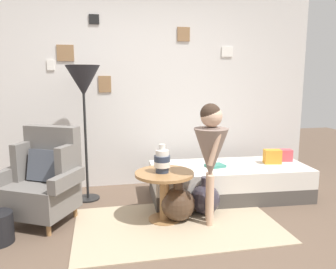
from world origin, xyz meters
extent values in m
plane|color=brown|center=(0.00, 0.00, 0.00)|extent=(12.00, 12.00, 0.00)
cube|color=silver|center=(0.00, 1.95, 1.30)|extent=(4.80, 0.10, 2.60)
cube|color=olive|center=(-0.50, 1.90, 1.38)|extent=(0.16, 0.02, 0.21)
cube|color=gray|center=(-0.50, 1.89, 1.38)|extent=(0.13, 0.01, 0.17)
cube|color=olive|center=(0.56, 1.90, 2.04)|extent=(0.17, 0.02, 0.18)
cube|color=#A0A09B|center=(0.56, 1.89, 2.04)|extent=(0.13, 0.01, 0.14)
cube|color=white|center=(1.18, 1.90, 1.82)|extent=(0.16, 0.02, 0.14)
cube|color=silver|center=(1.18, 1.89, 1.82)|extent=(0.13, 0.01, 0.11)
cube|color=white|center=(-1.15, 1.90, 1.62)|extent=(0.09, 0.02, 0.13)
cube|color=slate|center=(-1.15, 1.89, 1.62)|extent=(0.07, 0.01, 0.10)
cube|color=black|center=(-0.60, 1.90, 2.19)|extent=(0.13, 0.02, 0.12)
cube|color=silver|center=(-0.60, 1.89, 2.19)|extent=(0.10, 0.01, 0.09)
cube|color=olive|center=(-0.97, 1.90, 1.77)|extent=(0.21, 0.02, 0.20)
cube|color=silver|center=(-0.97, 1.89, 1.77)|extent=(0.16, 0.01, 0.16)
cube|color=tan|center=(0.15, 0.48, 0.01)|extent=(2.02, 1.21, 0.01)
cylinder|color=#9E7042|center=(-1.51, 0.75, 0.06)|extent=(0.04, 0.04, 0.12)
cylinder|color=#9E7042|center=(-1.09, 0.52, 0.06)|extent=(0.04, 0.04, 0.12)
cylinder|color=#9E7042|center=(-1.29, 1.14, 0.06)|extent=(0.04, 0.04, 0.12)
cylinder|color=#9E7042|center=(-0.87, 0.91, 0.06)|extent=(0.04, 0.04, 0.12)
cube|color=slate|center=(-1.19, 0.83, 0.27)|extent=(0.80, 0.78, 0.30)
cube|color=slate|center=(-1.08, 1.03, 0.70)|extent=(0.59, 0.41, 0.55)
cube|color=slate|center=(-1.37, 1.04, 0.61)|extent=(0.22, 0.31, 0.39)
cube|color=slate|center=(-0.91, 0.79, 0.61)|extent=(0.22, 0.31, 0.39)
cube|color=slate|center=(-1.49, 0.97, 0.49)|extent=(0.32, 0.48, 0.14)
cube|color=slate|center=(-0.91, 0.65, 0.49)|extent=(0.32, 0.48, 0.14)
cube|color=#474C56|center=(-1.14, 0.92, 0.58)|extent=(0.39, 0.32, 0.33)
cube|color=#4C4742|center=(0.96, 1.15, 0.09)|extent=(1.94, 0.91, 0.18)
cube|color=silver|center=(0.96, 1.15, 0.29)|extent=(1.94, 0.91, 0.22)
cube|color=#D64C56|center=(1.74, 1.23, 0.47)|extent=(0.22, 0.16, 0.15)
cube|color=orange|center=(1.53, 1.14, 0.49)|extent=(0.22, 0.16, 0.18)
cylinder|color=#9E7042|center=(0.05, 0.63, 0.01)|extent=(0.33, 0.33, 0.02)
cylinder|color=#9E7042|center=(0.05, 0.63, 0.25)|extent=(0.10, 0.10, 0.47)
cylinder|color=#9E7042|center=(0.05, 0.63, 0.50)|extent=(0.60, 0.60, 0.03)
cylinder|color=#2D384C|center=(0.02, 0.64, 0.55)|extent=(0.13, 0.13, 0.06)
cylinder|color=white|center=(0.02, 0.64, 0.60)|extent=(0.16, 0.16, 0.06)
cylinder|color=#2D384C|center=(0.02, 0.64, 0.66)|extent=(0.16, 0.16, 0.06)
cylinder|color=white|center=(0.02, 0.64, 0.72)|extent=(0.13, 0.13, 0.06)
cylinder|color=white|center=(0.02, 0.64, 0.78)|extent=(0.06, 0.06, 0.06)
cylinder|color=black|center=(-0.75, 1.43, 0.01)|extent=(0.28, 0.28, 0.02)
cylinder|color=black|center=(-0.75, 1.43, 0.77)|extent=(0.03, 0.03, 1.50)
cone|color=#232328|center=(-0.75, 1.43, 1.43)|extent=(0.40, 0.40, 0.35)
cylinder|color=#D8AD8E|center=(0.47, 0.41, 0.26)|extent=(0.07, 0.07, 0.52)
cylinder|color=#D8AD8E|center=(0.48, 0.51, 0.26)|extent=(0.07, 0.07, 0.52)
cone|color=gray|center=(0.47, 0.46, 0.73)|extent=(0.34, 0.34, 0.50)
cylinder|color=gray|center=(0.47, 0.46, 0.90)|extent=(0.17, 0.17, 0.19)
cylinder|color=#D8AD8E|center=(0.47, 0.33, 0.80)|extent=(0.14, 0.07, 0.33)
cylinder|color=#D8AD8E|center=(0.52, 0.57, 0.80)|extent=(0.14, 0.07, 0.33)
sphere|color=#D8AD8E|center=(0.47, 0.46, 1.10)|extent=(0.21, 0.21, 0.21)
sphere|color=#38281E|center=(0.46, 0.46, 1.13)|extent=(0.20, 0.20, 0.20)
cube|color=teal|center=(0.77, 1.12, 0.42)|extent=(0.25, 0.20, 0.03)
sphere|color=#473323|center=(0.18, 0.60, 0.18)|extent=(0.35, 0.35, 0.35)
cylinder|color=#473323|center=(0.18, 0.60, 0.39)|extent=(0.10, 0.10, 0.09)
sphere|color=#332D38|center=(0.51, 0.71, 0.16)|extent=(0.33, 0.33, 0.33)
cylinder|color=#332D38|center=(0.51, 0.71, 0.37)|extent=(0.09, 0.09, 0.09)
camera|label=1|loc=(-0.59, -2.59, 1.48)|focal=35.81mm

